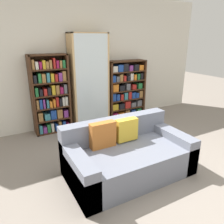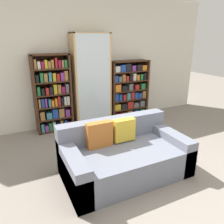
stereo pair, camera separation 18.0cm
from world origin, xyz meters
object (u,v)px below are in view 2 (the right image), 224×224
(bookshelf_left, at_px, (53,95))
(display_cabinet, at_px, (91,81))
(bookshelf_right, at_px, (128,91))
(wine_bottle, at_px, (131,128))
(couch, at_px, (124,156))

(bookshelf_left, bearing_deg, display_cabinet, -1.07)
(bookshelf_right, distance_m, wine_bottle, 1.16)
(couch, xyz_separation_m, display_cabinet, (0.29, 1.98, 0.69))
(couch, relative_size, bookshelf_right, 1.25)
(bookshelf_left, xyz_separation_m, wine_bottle, (1.28, -0.94, -0.60))
(display_cabinet, bearing_deg, bookshelf_left, 178.93)
(display_cabinet, relative_size, bookshelf_right, 1.44)
(couch, height_order, display_cabinet, display_cabinet)
(display_cabinet, bearing_deg, wine_bottle, -63.56)
(bookshelf_left, height_order, wine_bottle, bookshelf_left)
(bookshelf_left, relative_size, bookshelf_right, 1.15)
(couch, xyz_separation_m, wine_bottle, (0.75, 1.05, -0.11))
(bookshelf_right, bearing_deg, wine_bottle, -116.08)
(display_cabinet, distance_m, bookshelf_right, 0.97)
(bookshelf_right, bearing_deg, display_cabinet, -179.07)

